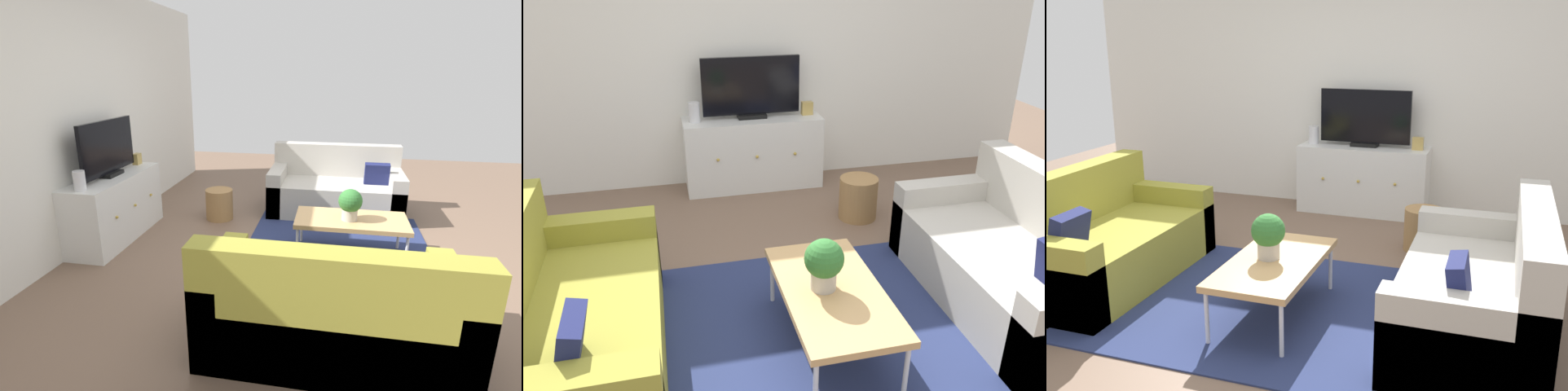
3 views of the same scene
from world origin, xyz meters
The scene contains 12 objects.
ground_plane centered at (0.00, 0.00, 0.00)m, with size 10.00×10.00×0.00m, color brown.
wall_back centered at (0.00, 2.55, 1.35)m, with size 6.40×0.12×2.70m, color silver.
area_rug centered at (0.00, -0.15, 0.01)m, with size 2.50×1.90×0.01m, color navy.
couch_left_side centered at (-1.44, -0.10, 0.28)m, with size 0.89×1.67×0.86m.
couch_right_side centered at (1.44, -0.10, 0.28)m, with size 0.89×1.67×0.86m.
coffee_table centered at (0.07, -0.27, 0.37)m, with size 0.57×1.09×0.40m.
potted_plant centered at (0.02, -0.25, 0.58)m, with size 0.23×0.23×0.31m.
tv_console centered at (0.07, 2.27, 0.36)m, with size 1.36×0.47×0.72m.
flat_screen_tv centered at (0.07, 2.29, 1.01)m, with size 0.95×0.16×0.59m.
glass_vase centered at (-0.49, 2.27, 0.81)m, with size 0.11×0.11×0.19m, color silver.
mantel_clock centered at (0.63, 2.27, 0.78)m, with size 0.11×0.07×0.13m, color tan.
wicker_basket centered at (0.85, 1.32, 0.19)m, with size 0.34×0.34×0.38m, color #9E7547.
Camera 2 is at (-0.80, -2.67, 2.15)m, focal length 36.12 mm.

